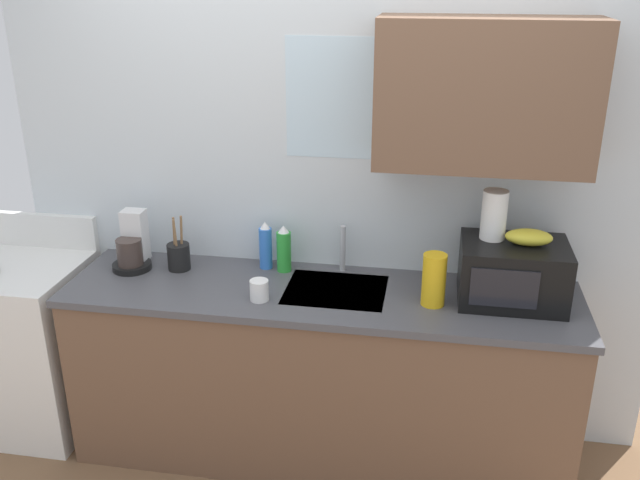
{
  "coord_description": "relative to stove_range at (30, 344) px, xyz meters",
  "views": [
    {
      "loc": [
        0.48,
        -2.8,
        2.29
      ],
      "look_at": [
        0.0,
        0.0,
        1.15
      ],
      "focal_mm": 38.56,
      "sensor_mm": 36.0,
      "label": 1
    }
  ],
  "objects": [
    {
      "name": "counter_unit",
      "position": [
        1.53,
        -0.0,
        0.0
      ],
      "size": [
        2.37,
        0.63,
        0.9
      ],
      "color": "brown",
      "rests_on": "ground"
    },
    {
      "name": "mug_white",
      "position": [
        1.28,
        -0.14,
        0.49
      ],
      "size": [
        0.08,
        0.08,
        0.09
      ],
      "primitive_type": "cylinder",
      "color": "white",
      "rests_on": "counter_unit"
    },
    {
      "name": "paper_towel_roll",
      "position": [
        2.28,
        0.1,
        0.82
      ],
      "size": [
        0.11,
        0.11,
        0.22
      ],
      "primitive_type": "cylinder",
      "color": "white",
      "rests_on": "microwave"
    },
    {
      "name": "kitchen_wall_assembly",
      "position": [
        1.66,
        0.31,
        0.9
      ],
      "size": [
        3.14,
        0.42,
        2.5
      ],
      "color": "silver",
      "rests_on": "ground"
    },
    {
      "name": "utensil_crock",
      "position": [
        0.81,
        0.12,
        0.51
      ],
      "size": [
        0.11,
        0.11,
        0.28
      ],
      "color": "black",
      "rests_on": "counter_unit"
    },
    {
      "name": "sink_faucet",
      "position": [
        1.6,
        0.24,
        0.56
      ],
      "size": [
        0.03,
        0.03,
        0.23
      ],
      "primitive_type": "cylinder",
      "color": "#B2B5BA",
      "rests_on": "counter_unit"
    },
    {
      "name": "coffee_maker",
      "position": [
        0.58,
        0.1,
        0.55
      ],
      "size": [
        0.19,
        0.21,
        0.28
      ],
      "color": "black",
      "rests_on": "counter_unit"
    },
    {
      "name": "dish_soap_bottle_blue",
      "position": [
        1.23,
        0.21,
        0.56
      ],
      "size": [
        0.06,
        0.06,
        0.24
      ],
      "color": "blue",
      "rests_on": "counter_unit"
    },
    {
      "name": "cereal_canister",
      "position": [
        2.04,
        -0.05,
        0.56
      ],
      "size": [
        0.1,
        0.1,
        0.24
      ],
      "primitive_type": "cylinder",
      "color": "gold",
      "rests_on": "counter_unit"
    },
    {
      "name": "banana_bunch",
      "position": [
        2.43,
        0.05,
        0.75
      ],
      "size": [
        0.2,
        0.11,
        0.07
      ],
      "primitive_type": "ellipsoid",
      "color": "gold",
      "rests_on": "microwave"
    },
    {
      "name": "microwave",
      "position": [
        2.38,
        0.04,
        0.58
      ],
      "size": [
        0.46,
        0.35,
        0.27
      ],
      "color": "black",
      "rests_on": "counter_unit"
    },
    {
      "name": "stove_range",
      "position": [
        0.0,
        0.0,
        0.0
      ],
      "size": [
        0.6,
        0.6,
        1.08
      ],
      "color": "white",
      "rests_on": "ground"
    },
    {
      "name": "dish_soap_bottle_green",
      "position": [
        1.32,
        0.19,
        0.55
      ],
      "size": [
        0.07,
        0.07,
        0.23
      ],
      "color": "green",
      "rests_on": "counter_unit"
    }
  ]
}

